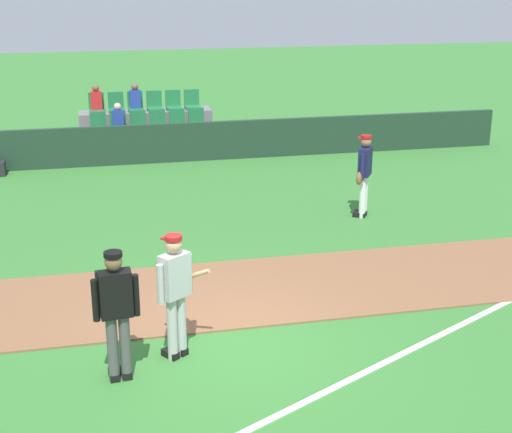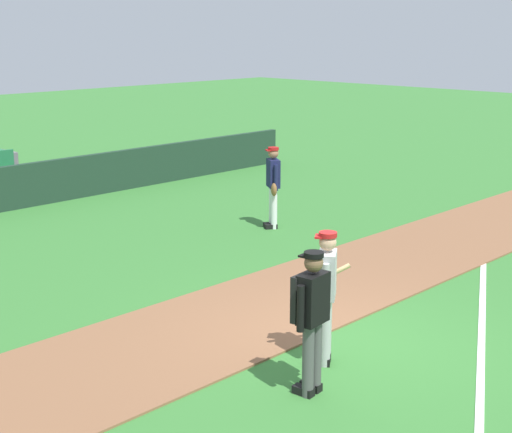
% 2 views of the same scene
% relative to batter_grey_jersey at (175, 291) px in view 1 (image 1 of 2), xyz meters
% --- Properties ---
extents(ground_plane, '(80.00, 80.00, 0.00)m').
position_rel_batter_grey_jersey_xyz_m(ground_plane, '(0.63, 0.20, -0.97)').
color(ground_plane, '#387A33').
extents(infield_dirt_path, '(28.00, 2.65, 0.03)m').
position_rel_batter_grey_jersey_xyz_m(infield_dirt_path, '(0.63, 1.90, -0.95)').
color(infield_dirt_path, brown).
rests_on(infield_dirt_path, ground).
extents(foul_line_chalk, '(10.66, 5.68, 0.01)m').
position_rel_batter_grey_jersey_xyz_m(foul_line_chalk, '(3.63, -0.30, -0.96)').
color(foul_line_chalk, white).
rests_on(foul_line_chalk, ground).
extents(dugout_fence, '(20.00, 0.16, 1.06)m').
position_rel_batter_grey_jersey_xyz_m(dugout_fence, '(0.63, 10.78, -0.44)').
color(dugout_fence, '#1E3828').
rests_on(dugout_fence, ground).
extents(stadium_bleachers, '(3.90, 2.10, 1.90)m').
position_rel_batter_grey_jersey_xyz_m(stadium_bleachers, '(0.61, 12.23, -0.47)').
color(stadium_bleachers, slate).
rests_on(stadium_bleachers, ground).
extents(batter_grey_jersey, '(0.73, 0.70, 1.76)m').
position_rel_batter_grey_jersey_xyz_m(batter_grey_jersey, '(0.00, 0.00, 0.00)').
color(batter_grey_jersey, '#B2B2B2').
rests_on(batter_grey_jersey, ground).
extents(umpire_home_plate, '(0.59, 0.33, 1.76)m').
position_rel_batter_grey_jersey_xyz_m(umpire_home_plate, '(-0.79, -0.42, 0.03)').
color(umpire_home_plate, '#4C4C4C').
rests_on(umpire_home_plate, ground).
extents(runner_navy_jersey, '(0.50, 0.57, 1.76)m').
position_rel_batter_grey_jersey_xyz_m(runner_navy_jersey, '(4.57, 5.17, -0.01)').
color(runner_navy_jersey, white).
rests_on(runner_navy_jersey, ground).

